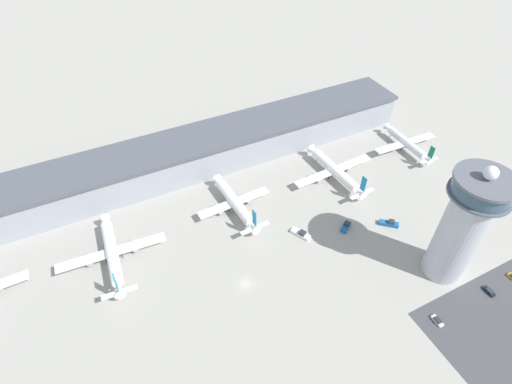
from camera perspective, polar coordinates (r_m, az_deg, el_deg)
The scene contains 12 objects.
ground_plane at distance 148.74m, azimuth -1.52°, elevation -12.96°, with size 1000.00×1000.00×0.00m, color #9E9B93.
terminal_building at distance 188.64m, azimuth -10.74°, elevation 4.82°, with size 232.54×25.00×17.33m.
control_tower at distance 149.84m, azimuth 27.51°, elevation -4.23°, with size 19.51×19.51×49.72m.
airplane_gate_charlie at distance 160.58m, azimuth -19.90°, elevation -8.19°, with size 40.79×39.64×13.88m.
airplane_gate_delta at distance 169.88m, azimuth -3.03°, elevation -1.52°, with size 32.89×36.35×13.81m.
airplane_gate_echo at distance 188.99m, azimuth 11.21°, elevation 3.04°, with size 41.95×39.35×13.74m.
airplane_gate_foxtrot at distance 216.20m, azimuth 20.72°, elevation 6.57°, with size 35.49×33.66×12.19m.
service_truck_catering at distance 168.70m, azimuth 12.72°, elevation -4.81°, with size 6.42×5.20×2.87m.
service_truck_fuel at distance 174.68m, azimuth 18.48°, elevation -4.29°, with size 7.44×6.95×2.78m.
service_truck_baggage at distance 163.09m, azimuth 6.42°, elevation -5.97°, with size 6.09×8.61×2.50m.
car_maroon_suv at distance 168.25m, azimuth 30.33°, elevation -12.14°, with size 2.01×4.59×1.35m.
car_white_wagon at distance 153.03m, azimuth 24.49°, elevation -16.40°, with size 1.98×4.55×1.42m.
Camera 1 is at (-33.54, -76.04, 123.36)m, focal length 28.00 mm.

